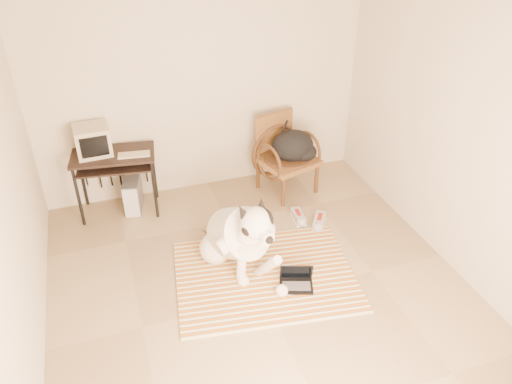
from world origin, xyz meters
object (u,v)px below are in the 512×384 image
dog (239,236)px  backpack (295,147)px  pc_tower (133,194)px  crt_monitor (93,140)px  laptop (296,280)px  computer_desk (114,163)px  rattan_chair (285,155)px

dog → backpack: (1.09, 1.20, 0.24)m
pc_tower → crt_monitor: bearing=167.5°
dog → laptop: size_ratio=3.39×
computer_desk → crt_monitor: 0.34m
computer_desk → pc_tower: 0.49m
computer_desk → backpack: (2.14, -0.23, -0.04)m
crt_monitor → rattan_chair: 2.30m
crt_monitor → pc_tower: bearing=-12.5°
dog → rattan_chair: bearing=52.2°
laptop → computer_desk: size_ratio=0.38×
dog → laptop: 0.72m
dog → crt_monitor: crt_monitor is taller
pc_tower → dog: bearing=-58.1°
computer_desk → rattan_chair: bearing=-3.9°
pc_tower → rattan_chair: 1.93m
computer_desk → crt_monitor: crt_monitor is taller
computer_desk → rattan_chair: 2.06m
dog → computer_desk: bearing=126.2°
crt_monitor → rattan_chair: (2.24, -0.22, -0.45)m
laptop → computer_desk: 2.49m
laptop → rattan_chair: rattan_chair is taller
dog → backpack: 1.64m
computer_desk → dog: bearing=-53.8°
dog → backpack: bearing=47.8°
laptop → crt_monitor: bearing=130.3°
crt_monitor → pc_tower: (0.34, -0.08, -0.74)m
crt_monitor → rattan_chair: size_ratio=0.41×
dog → computer_desk: (-1.05, 1.43, 0.27)m
pc_tower → computer_desk: bearing=-176.8°
laptop → pc_tower: 2.33m
computer_desk → pc_tower: (0.15, 0.01, -0.46)m
dog → rattan_chair: (1.00, 1.29, 0.10)m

